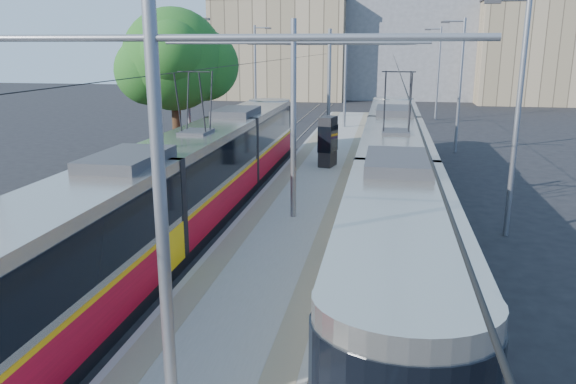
# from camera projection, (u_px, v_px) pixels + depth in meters

# --- Properties ---
(ground) EXTENTS (160.00, 160.00, 0.00)m
(ground) POSITION_uv_depth(u_px,v_px,m) (237.00, 327.00, 13.17)
(ground) COLOR black
(ground) RESTS_ON ground
(platform) EXTENTS (4.00, 50.00, 0.30)m
(platform) POSITION_uv_depth(u_px,v_px,m) (322.00, 169.00, 29.33)
(platform) COLOR gray
(platform) RESTS_ON ground
(tactile_strip_left) EXTENTS (0.70, 50.00, 0.01)m
(tactile_strip_left) POSITION_uv_depth(u_px,v_px,m) (294.00, 165.00, 29.54)
(tactile_strip_left) COLOR gray
(tactile_strip_left) RESTS_ON platform
(tactile_strip_right) EXTENTS (0.70, 50.00, 0.01)m
(tactile_strip_right) POSITION_uv_depth(u_px,v_px,m) (349.00, 167.00, 29.05)
(tactile_strip_right) COLOR gray
(tactile_strip_right) RESTS_ON platform
(rails) EXTENTS (8.71, 70.00, 0.03)m
(rails) POSITION_uv_depth(u_px,v_px,m) (321.00, 172.00, 29.37)
(rails) COLOR gray
(rails) RESTS_ON ground
(tram_left) EXTENTS (2.43, 28.18, 5.50)m
(tram_left) POSITION_uv_depth(u_px,v_px,m) (198.00, 176.00, 20.91)
(tram_left) COLOR black
(tram_left) RESTS_ON ground
(tram_right) EXTENTS (2.43, 30.39, 5.50)m
(tram_right) POSITION_uv_depth(u_px,v_px,m) (394.00, 172.00, 20.90)
(tram_right) COLOR black
(tram_right) RESTS_ON ground
(catenary) EXTENTS (9.20, 70.00, 7.00)m
(catenary) POSITION_uv_depth(u_px,v_px,m) (316.00, 88.00, 25.52)
(catenary) COLOR gray
(catenary) RESTS_ON platform
(street_lamps) EXTENTS (15.18, 38.22, 8.00)m
(street_lamps) POSITION_uv_depth(u_px,v_px,m) (331.00, 86.00, 32.12)
(street_lamps) COLOR gray
(street_lamps) RESTS_ON ground
(shelter) EXTENTS (0.97, 1.30, 2.58)m
(shelter) POSITION_uv_depth(u_px,v_px,m) (328.00, 140.00, 29.03)
(shelter) COLOR black
(shelter) RESTS_ON platform
(tree) EXTENTS (5.73, 5.29, 8.32)m
(tree) POSITION_uv_depth(u_px,v_px,m) (182.00, 61.00, 28.78)
(tree) COLOR #382314
(tree) RESTS_ON ground
(building_left) EXTENTS (16.32, 12.24, 12.08)m
(building_left) POSITION_uv_depth(u_px,v_px,m) (283.00, 49.00, 70.50)
(building_left) COLOR gray
(building_left) RESTS_ON ground
(building_centre) EXTENTS (18.36, 14.28, 16.20)m
(building_centre) POSITION_uv_depth(u_px,v_px,m) (413.00, 32.00, 71.10)
(building_centre) COLOR gray
(building_centre) RESTS_ON ground
(building_right) EXTENTS (14.28, 10.20, 11.62)m
(building_right) POSITION_uv_depth(u_px,v_px,m) (540.00, 51.00, 63.60)
(building_right) COLOR gray
(building_right) RESTS_ON ground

